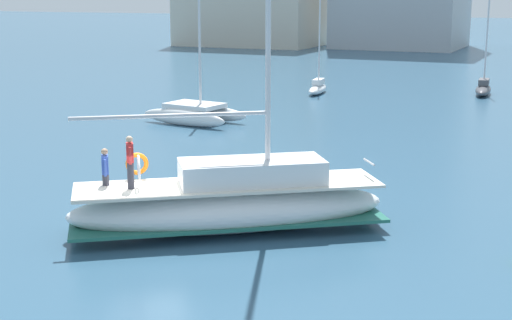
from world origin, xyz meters
TOP-DOWN VIEW (x-y plane):
  - ground_plane at (0.00, 0.00)m, footprint 400.00×400.00m
  - main_sailboat at (1.91, 1.14)m, footprint 9.19×7.56m
  - moored_sloop_near at (-8.40, 17.55)m, footprint 5.75×3.36m
  - moored_catamaran at (4.49, 35.99)m, footprint 1.35×4.38m
  - moored_cutter_left at (-6.32, 31.79)m, footprint 1.43×4.00m

SIDE VIEW (x-z plane):
  - ground_plane at x=0.00m, z-range 0.00..0.00m
  - moored_cutter_left at x=-6.32m, z-range -2.92..3.88m
  - moored_catamaran at x=4.49m, z-range -2.98..3.98m
  - moored_sloop_near at x=-8.40m, z-range -3.00..4.22m
  - main_sailboat at x=1.91m, z-range -5.51..7.33m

